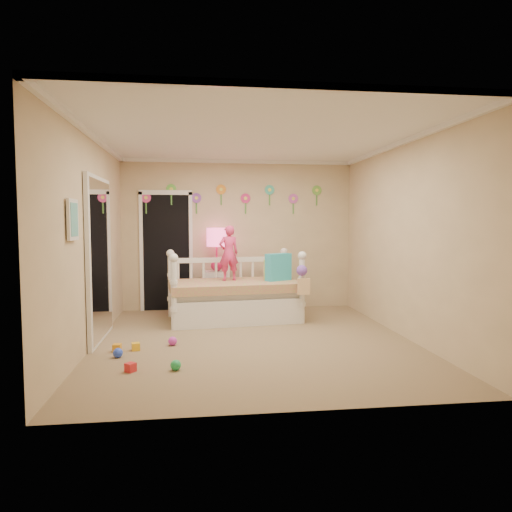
{
  "coord_description": "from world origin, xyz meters",
  "views": [
    {
      "loc": [
        -0.71,
        -5.77,
        1.52
      ],
      "look_at": [
        0.1,
        0.6,
        1.05
      ],
      "focal_mm": 32.19,
      "sensor_mm": 36.0,
      "label": 1
    }
  ],
  "objects": [
    {
      "name": "flower_decals",
      "position": [
        -0.09,
        2.24,
        1.94
      ],
      "size": [
        3.4,
        0.02,
        0.5
      ],
      "primitive_type": null,
      "color": "#B2668C",
      "rests_on": "back_wall"
    },
    {
      "name": "child",
      "position": [
        -0.23,
        1.4,
        1.04
      ],
      "size": [
        0.35,
        0.27,
        0.86
      ],
      "primitive_type": "imported",
      "rotation": [
        0.0,
        0.0,
        3.35
      ],
      "color": "#EC3572",
      "rests_on": "daybed"
    },
    {
      "name": "right_wall",
      "position": [
        2.0,
        0.0,
        1.3
      ],
      "size": [
        0.01,
        4.5,
        2.6
      ],
      "primitive_type": "cube",
      "color": "tan",
      "rests_on": "floor"
    },
    {
      "name": "ceiling",
      "position": [
        0.0,
        0.0,
        2.6
      ],
      "size": [
        4.0,
        4.5,
        0.01
      ],
      "primitive_type": "cube",
      "color": "white",
      "rests_on": "floor"
    },
    {
      "name": "hanging_bag",
      "position": [
        0.81,
        0.78,
        0.66
      ],
      "size": [
        0.2,
        0.16,
        0.36
      ],
      "primitive_type": null,
      "color": "beige",
      "rests_on": "daybed"
    },
    {
      "name": "table_lamp",
      "position": [
        -0.39,
        2.02,
        1.18
      ],
      "size": [
        0.34,
        0.34,
        0.74
      ],
      "color": "#DA1D5C",
      "rests_on": "nightstand"
    },
    {
      "name": "left_wall",
      "position": [
        -2.0,
        0.0,
        1.3
      ],
      "size": [
        0.01,
        4.5,
        2.6
      ],
      "primitive_type": "cube",
      "color": "tan",
      "rests_on": "floor"
    },
    {
      "name": "toy_scatter",
      "position": [
        -1.32,
        -0.52,
        0.06
      ],
      "size": [
        0.84,
        1.33,
        0.11
      ],
      "primitive_type": null,
      "rotation": [
        0.0,
        0.0,
        -0.03
      ],
      "color": "#996666",
      "rests_on": "floor"
    },
    {
      "name": "closet_doorway",
      "position": [
        -1.25,
        2.23,
        1.03
      ],
      "size": [
        0.9,
        0.04,
        2.07
      ],
      "primitive_type": "cube",
      "color": "black",
      "rests_on": "back_wall"
    },
    {
      "name": "nightstand",
      "position": [
        -0.39,
        2.02,
        0.34
      ],
      "size": [
        0.43,
        0.34,
        0.69
      ],
      "primitive_type": "cube",
      "rotation": [
        0.0,
        0.0,
        -0.07
      ],
      "color": "white",
      "rests_on": "floor"
    },
    {
      "name": "crown_molding",
      "position": [
        0.0,
        0.0,
        2.57
      ],
      "size": [
        4.0,
        4.5,
        0.06
      ],
      "primitive_type": null,
      "color": "white",
      "rests_on": "ceiling"
    },
    {
      "name": "daybed",
      "position": [
        -0.15,
        1.3,
        0.55
      ],
      "size": [
        2.12,
        1.29,
        1.09
      ],
      "primitive_type": null,
      "rotation": [
        0.0,
        0.0,
        0.11
      ],
      "color": "white",
      "rests_on": "floor"
    },
    {
      "name": "wall_picture",
      "position": [
        -1.97,
        -0.9,
        1.55
      ],
      "size": [
        0.05,
        0.34,
        0.42
      ],
      "primitive_type": "cube",
      "color": "white",
      "rests_on": "left_wall"
    },
    {
      "name": "back_wall",
      "position": [
        0.0,
        2.25,
        1.3
      ],
      "size": [
        4.0,
        0.01,
        2.6
      ],
      "primitive_type": "cube",
      "color": "tan",
      "rests_on": "floor"
    },
    {
      "name": "pillow_turquoise",
      "position": [
        0.54,
        1.3,
        0.82
      ],
      "size": [
        0.44,
        0.33,
        0.42
      ],
      "primitive_type": "cube",
      "rotation": [
        0.0,
        0.0,
        0.5
      ],
      "color": "teal",
      "rests_on": "daybed"
    },
    {
      "name": "floor",
      "position": [
        0.0,
        0.0,
        0.0
      ],
      "size": [
        4.0,
        4.5,
        0.01
      ],
      "primitive_type": "cube",
      "color": "#7F684C",
      "rests_on": "ground"
    },
    {
      "name": "mirror_closet",
      "position": [
        -1.96,
        0.3,
        1.05
      ],
      "size": [
        0.07,
        1.3,
        2.1
      ],
      "primitive_type": "cube",
      "color": "white",
      "rests_on": "left_wall"
    },
    {
      "name": "pillow_lime",
      "position": [
        0.51,
        1.41,
        0.77
      ],
      "size": [
        0.35,
        0.17,
        0.32
      ],
      "primitive_type": "cube",
      "rotation": [
        0.0,
        0.0,
        0.14
      ],
      "color": "#B2E846",
      "rests_on": "daybed"
    }
  ]
}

